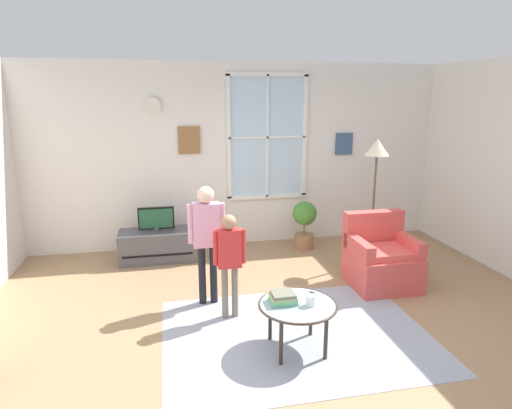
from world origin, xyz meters
The scene contains 15 objects.
ground_plane centered at (0.00, 0.00, -0.01)m, with size 6.90×6.03×0.02m, color #9E7A56.
back_wall centered at (0.01, 2.77, 1.39)m, with size 6.30×0.17×2.76m.
area_rug centered at (0.07, -0.14, 0.00)m, with size 2.56×1.92×0.01m, color #999EAD.
tv_stand centered at (-1.27, 2.19, 0.22)m, with size 1.05×0.47×0.43m.
television centered at (-1.27, 2.19, 0.61)m, with size 0.49×0.08×0.34m.
armchair centered at (1.42, 0.79, 0.33)m, with size 0.76×0.74×0.87m.
coffee_table centered at (0.00, -0.37, 0.42)m, with size 0.72×0.72×0.46m.
book_stack centered at (-0.12, -0.32, 0.50)m, with size 0.24×0.19×0.10m.
cup centered at (0.10, -0.42, 0.50)m, with size 0.09×0.09×0.10m, color white.
remote_near_books centered at (0.17, -0.26, 0.46)m, with size 0.04×0.14×0.02m, color black.
remote_near_cup centered at (0.17, -0.29, 0.46)m, with size 0.04×0.14×0.02m, color black.
person_pink_shirt centered at (-0.70, 0.72, 0.84)m, with size 0.40×0.18×1.34m.
person_red_shirt centered at (-0.51, 0.35, 0.70)m, with size 0.34×0.15×1.12m.
potted_plant_by_window centered at (0.90, 2.25, 0.43)m, with size 0.37×0.37×0.74m.
floor_lamp centered at (1.63, 1.50, 1.44)m, with size 0.32×0.32×1.72m.
Camera 1 is at (-1.09, -3.79, 2.27)m, focal length 30.52 mm.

